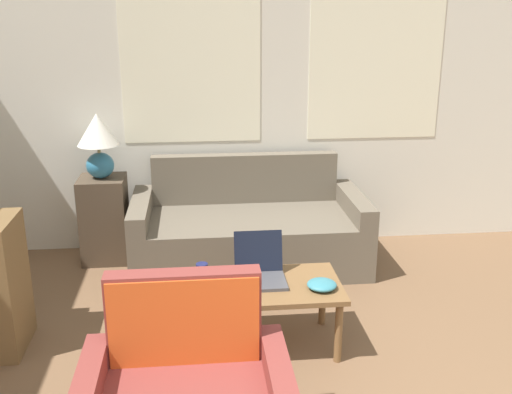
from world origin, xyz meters
The scene contains 9 objects.
wall_back centered at (0.00, 4.03, 1.31)m, with size 6.99×0.06×2.60m.
couch centered at (-0.43, 3.58, 0.25)m, with size 1.79×0.87×0.81m.
side_table centered at (-1.56, 3.75, 0.34)m, with size 0.36×0.36×0.68m.
table_lamp centered at (-1.56, 3.75, 0.99)m, with size 0.32×0.32×0.50m.
coffee_table centered at (-0.44, 2.32, 0.35)m, with size 0.89×0.53×0.40m.
laptop centered at (-0.46, 2.39, 0.46)m, with size 0.29×0.32×0.26m.
cup_navy centered at (-0.81, 2.45, 0.45)m, with size 0.07×0.07×0.09m.
snack_bowl centered at (-0.13, 2.23, 0.43)m, with size 0.17×0.17×0.05m.
tv_remote centered at (-0.72, 2.17, 0.41)m, with size 0.05×0.15×0.02m.
Camera 1 is at (-0.82, -0.84, 1.94)m, focal length 42.00 mm.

